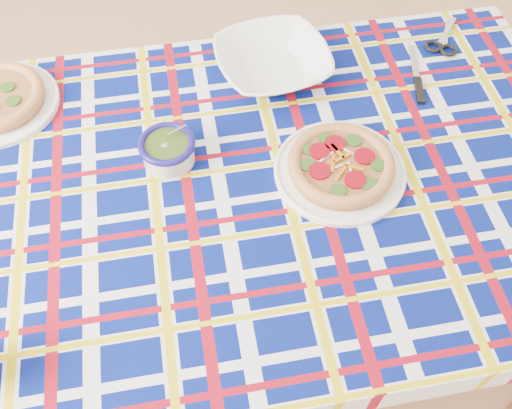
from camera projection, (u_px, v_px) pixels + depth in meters
name	position (u px, v px, depth m)	size (l,w,h in m)	color
floor	(186.00, 195.00, 2.06)	(4.00, 4.00, 0.00)	#AC7A58
dining_table	(252.00, 202.00, 1.27)	(1.68, 1.26, 0.70)	brown
tablecloth	(252.00, 196.00, 1.25)	(1.53, 0.97, 0.10)	#051264
main_focaccia_plate	(341.00, 165.00, 1.20)	(0.29, 0.29, 0.06)	#935B34
pesto_bowl	(168.00, 149.00, 1.21)	(0.12, 0.12, 0.07)	#22360E
serving_bowl	(273.00, 63.00, 1.37)	(0.27, 0.27, 0.07)	white
table_knife	(414.00, 63.00, 1.41)	(0.22, 0.02, 0.01)	silver
kitchen_scissors	(447.00, 31.00, 1.48)	(0.18, 0.09, 0.02)	silver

